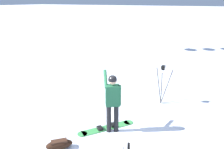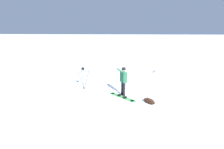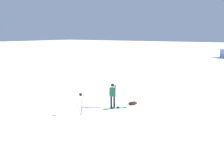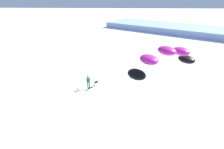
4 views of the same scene
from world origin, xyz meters
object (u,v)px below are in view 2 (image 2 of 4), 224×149
gear_bag_large (149,101)px  snowboard (122,97)px  snowboarder (123,78)px  camera_tripod (83,74)px  ski_poles (153,76)px

gear_bag_large → snowboard: bearing=-112.4°
gear_bag_large → snowboarder: bearing=-120.5°
snowboarder → snowboard: bearing=-10.4°
camera_tripod → ski_poles: (-0.76, 4.63, -0.26)m
snowboard → gear_bag_large: (0.61, 1.47, 0.11)m
snowboard → gear_bag_large: size_ratio=2.18×
gear_bag_large → camera_tripod: size_ratio=0.47×
camera_tripod → ski_poles: bearing=99.3°
snowboarder → camera_tripod: snowboarder is taller
snowboarder → gear_bag_large: 1.92m
snowboarder → camera_tripod: (-0.72, -2.61, -0.04)m
snowboarder → gear_bag_large: snowboarder is taller
snowboard → ski_poles: size_ratio=1.29×
snowboarder → gear_bag_large: (0.84, 1.43, -0.96)m
snowboard → ski_poles: ski_poles is taller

